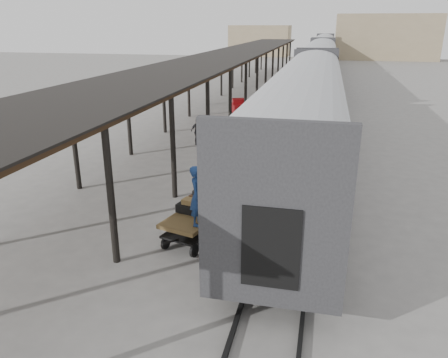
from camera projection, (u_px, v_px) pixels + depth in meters
The scene contains 11 objects.
ground at pixel (184, 235), 13.88m from camera, with size 160.00×160.00×0.00m, color slate.
train at pixel (319, 62), 43.29m from camera, with size 3.45×76.01×4.01m.
canopy at pixel (234, 54), 35.27m from camera, with size 4.90×64.30×4.15m.
rails at pixel (318, 89), 44.37m from camera, with size 1.54×150.00×0.12m.
building_far at pixel (385, 37), 81.11m from camera, with size 18.00×10.00×8.00m, color tan.
building_left at pixel (260, 41), 90.22m from camera, with size 12.00×8.00×6.00m, color tan.
baggage_cart at pixel (197, 220), 13.37m from camera, with size 1.84×2.65×0.86m.
suitcase_stack at pixel (200, 204), 13.53m from camera, with size 1.54×1.08×0.57m.
luggage_tug at pixel (239, 110), 30.63m from camera, with size 1.39×1.75×1.36m.
porter at pixel (198, 196), 12.35m from camera, with size 0.64×0.42×1.76m, color navy.
pedestrian at pixel (198, 132), 23.87m from camera, with size 0.89×0.37×1.52m, color black.
Camera 1 is at (4.05, -11.86, 6.34)m, focal length 35.00 mm.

